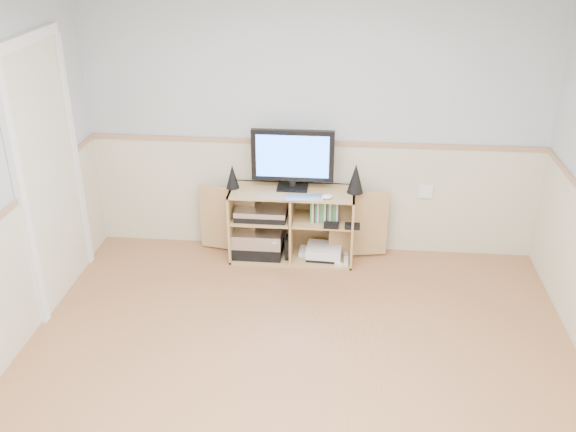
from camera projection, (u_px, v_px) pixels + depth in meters
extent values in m
cube|color=tan|center=(290.00, 416.00, 4.01)|extent=(4.00, 4.50, 0.02)
cube|color=#A4AEB2|center=(314.00, 116.00, 5.50)|extent=(4.00, 0.02, 2.50)
cube|color=beige|center=(313.00, 197.00, 5.81)|extent=(4.00, 0.01, 1.00)
cube|color=#A67D5C|center=(314.00, 143.00, 5.57)|extent=(4.00, 0.02, 0.04)
cube|color=beige|center=(49.00, 177.00, 4.91)|extent=(0.03, 0.82, 2.00)
cube|color=tan|center=(292.00, 255.00, 5.83)|extent=(1.09, 0.41, 0.02)
cube|color=tan|center=(292.00, 192.00, 5.56)|extent=(1.09, 0.41, 0.02)
cube|color=tan|center=(233.00, 222.00, 5.74)|extent=(0.02, 0.41, 0.65)
cube|color=tan|center=(352.00, 227.00, 5.65)|extent=(0.02, 0.41, 0.65)
cube|color=tan|center=(294.00, 215.00, 5.87)|extent=(1.09, 0.02, 0.65)
cube|color=tan|center=(292.00, 224.00, 5.69)|extent=(0.02, 0.39, 0.61)
cube|color=tan|center=(261.00, 218.00, 5.69)|extent=(0.51, 0.37, 0.02)
cube|color=tan|center=(323.00, 220.00, 5.65)|extent=(0.51, 0.37, 0.02)
cube|color=tan|center=(228.00, 219.00, 5.79)|extent=(0.52, 0.11, 0.61)
cube|color=tan|center=(358.00, 225.00, 5.69)|extent=(0.52, 0.11, 0.61)
cube|color=black|center=(293.00, 188.00, 5.59)|extent=(0.26, 0.18, 0.02)
cube|color=black|center=(293.00, 183.00, 5.58)|extent=(0.05, 0.04, 0.06)
cube|color=black|center=(293.00, 156.00, 5.46)|extent=(0.71, 0.05, 0.45)
cube|color=blue|center=(292.00, 157.00, 5.44)|extent=(0.62, 0.01, 0.37)
cone|color=black|center=(232.00, 176.00, 5.57)|extent=(0.12, 0.12, 0.21)
cone|color=black|center=(356.00, 178.00, 5.47)|extent=(0.14, 0.14, 0.26)
cube|color=white|center=(304.00, 197.00, 5.41)|extent=(0.33, 0.16, 0.01)
ellipsoid|color=white|center=(327.00, 197.00, 5.39)|extent=(0.11, 0.09, 0.04)
cube|color=black|center=(258.00, 248.00, 5.83)|extent=(0.45, 0.34, 0.11)
cube|color=silver|center=(257.00, 236.00, 5.78)|extent=(0.45, 0.34, 0.13)
cube|color=black|center=(261.00, 214.00, 5.68)|extent=(0.45, 0.31, 0.05)
cube|color=silver|center=(261.00, 209.00, 5.66)|extent=(0.45, 0.31, 0.05)
cube|color=black|center=(288.00, 247.00, 5.74)|extent=(0.04, 0.14, 0.20)
cube|color=white|center=(311.00, 252.00, 5.83)|extent=(0.22, 0.17, 0.05)
cube|color=black|center=(324.00, 256.00, 5.78)|extent=(0.31, 0.25, 0.03)
cube|color=white|center=(324.00, 250.00, 5.75)|extent=(0.32, 0.28, 0.08)
cube|color=white|center=(346.00, 261.00, 5.69)|extent=(0.04, 0.14, 0.03)
cube|color=white|center=(344.00, 252.00, 5.83)|extent=(0.09, 0.15, 0.03)
cube|color=#3F8C3F|center=(325.00, 210.00, 5.58)|extent=(0.26, 0.13, 0.19)
cube|color=white|center=(426.00, 191.00, 5.67)|extent=(0.12, 0.03, 0.12)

